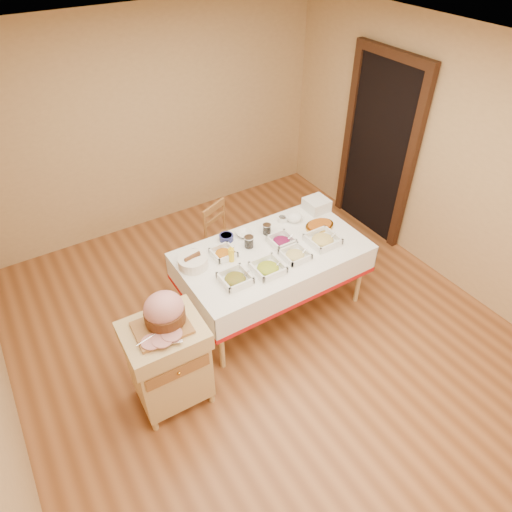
{
  "coord_description": "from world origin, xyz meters",
  "views": [
    {
      "loc": [
        -1.68,
        -2.54,
        3.51
      ],
      "look_at": [
        0.05,
        0.2,
        0.87
      ],
      "focal_mm": 32.0,
      "sensor_mm": 36.0,
      "label": 1
    }
  ],
  "objects_px": {
    "ham_on_board": "(164,312)",
    "bread_basket": "(193,262)",
    "dining_chair": "(225,239)",
    "preserve_jar_left": "(249,242)",
    "dining_table": "(272,263)",
    "brass_platter": "(320,226)",
    "preserve_jar_right": "(267,230)",
    "mustard_bottle": "(231,254)",
    "plate_stack": "(317,205)",
    "butcher_cart": "(168,360)"
  },
  "relations": [
    {
      "from": "bread_basket",
      "to": "ham_on_board",
      "type": "bearing_deg",
      "value": -130.14
    },
    {
      "from": "dining_table",
      "to": "plate_stack",
      "type": "bearing_deg",
      "value": 22.92
    },
    {
      "from": "dining_table",
      "to": "brass_platter",
      "type": "relative_size",
      "value": 5.74
    },
    {
      "from": "preserve_jar_left",
      "to": "preserve_jar_right",
      "type": "relative_size",
      "value": 1.09
    },
    {
      "from": "mustard_bottle",
      "to": "brass_platter",
      "type": "bearing_deg",
      "value": -0.77
    },
    {
      "from": "butcher_cart",
      "to": "preserve_jar_left",
      "type": "bearing_deg",
      "value": 28.86
    },
    {
      "from": "plate_stack",
      "to": "bread_basket",
      "type": "bearing_deg",
      "value": -174.71
    },
    {
      "from": "preserve_jar_right",
      "to": "plate_stack",
      "type": "bearing_deg",
      "value": 6.42
    },
    {
      "from": "preserve_jar_right",
      "to": "dining_chair",
      "type": "bearing_deg",
      "value": 112.59
    },
    {
      "from": "dining_table",
      "to": "ham_on_board",
      "type": "bearing_deg",
      "value": -161.08
    },
    {
      "from": "ham_on_board",
      "to": "bread_basket",
      "type": "xyz_separation_m",
      "value": [
        0.54,
        0.64,
        -0.19
      ]
    },
    {
      "from": "butcher_cart",
      "to": "plate_stack",
      "type": "height_order",
      "value": "plate_stack"
    },
    {
      "from": "ham_on_board",
      "to": "plate_stack",
      "type": "xyz_separation_m",
      "value": [
        2.09,
        0.78,
        -0.18
      ]
    },
    {
      "from": "ham_on_board",
      "to": "brass_platter",
      "type": "relative_size",
      "value": 1.39
    },
    {
      "from": "bread_basket",
      "to": "plate_stack",
      "type": "bearing_deg",
      "value": 5.29
    },
    {
      "from": "ham_on_board",
      "to": "plate_stack",
      "type": "height_order",
      "value": "ham_on_board"
    },
    {
      "from": "dining_chair",
      "to": "ham_on_board",
      "type": "height_order",
      "value": "ham_on_board"
    },
    {
      "from": "ham_on_board",
      "to": "butcher_cart",
      "type": "bearing_deg",
      "value": -141.94
    },
    {
      "from": "ham_on_board",
      "to": "bread_basket",
      "type": "distance_m",
      "value": 0.85
    },
    {
      "from": "dining_chair",
      "to": "ham_on_board",
      "type": "bearing_deg",
      "value": -133.94
    },
    {
      "from": "preserve_jar_left",
      "to": "ham_on_board",
      "type": "bearing_deg",
      "value": -151.55
    },
    {
      "from": "butcher_cart",
      "to": "mustard_bottle",
      "type": "bearing_deg",
      "value": 30.96
    },
    {
      "from": "butcher_cart",
      "to": "plate_stack",
      "type": "xyz_separation_m",
      "value": [
        2.13,
        0.81,
        0.32
      ]
    },
    {
      "from": "ham_on_board",
      "to": "brass_platter",
      "type": "distance_m",
      "value": 1.99
    },
    {
      "from": "ham_on_board",
      "to": "mustard_bottle",
      "type": "distance_m",
      "value": 1.03
    },
    {
      "from": "dining_chair",
      "to": "bread_basket",
      "type": "distance_m",
      "value": 0.95
    },
    {
      "from": "mustard_bottle",
      "to": "brass_platter",
      "type": "relative_size",
      "value": 0.55
    },
    {
      "from": "dining_table",
      "to": "dining_chair",
      "type": "height_order",
      "value": "dining_chair"
    },
    {
      "from": "preserve_jar_left",
      "to": "mustard_bottle",
      "type": "bearing_deg",
      "value": -159.58
    },
    {
      "from": "plate_stack",
      "to": "brass_platter",
      "type": "height_order",
      "value": "plate_stack"
    },
    {
      "from": "preserve_jar_left",
      "to": "preserve_jar_right",
      "type": "height_order",
      "value": "preserve_jar_left"
    },
    {
      "from": "dining_table",
      "to": "bread_basket",
      "type": "xyz_separation_m",
      "value": [
        -0.76,
        0.19,
        0.21
      ]
    },
    {
      "from": "dining_table",
      "to": "mustard_bottle",
      "type": "distance_m",
      "value": 0.49
    },
    {
      "from": "dining_table",
      "to": "brass_platter",
      "type": "xyz_separation_m",
      "value": [
        0.62,
        0.06,
        0.18
      ]
    },
    {
      "from": "dining_chair",
      "to": "plate_stack",
      "type": "height_order",
      "value": "plate_stack"
    },
    {
      "from": "dining_table",
      "to": "preserve_jar_left",
      "type": "xyz_separation_m",
      "value": [
        -0.17,
        0.17,
        0.22
      ]
    },
    {
      "from": "ham_on_board",
      "to": "preserve_jar_right",
      "type": "distance_m",
      "value": 1.57
    },
    {
      "from": "ham_on_board",
      "to": "preserve_jar_left",
      "type": "distance_m",
      "value": 1.3
    },
    {
      "from": "butcher_cart",
      "to": "bread_basket",
      "type": "height_order",
      "value": "same"
    },
    {
      "from": "mustard_bottle",
      "to": "bread_basket",
      "type": "bearing_deg",
      "value": 160.73
    },
    {
      "from": "butcher_cart",
      "to": "preserve_jar_left",
      "type": "distance_m",
      "value": 1.37
    },
    {
      "from": "preserve_jar_left",
      "to": "bread_basket",
      "type": "distance_m",
      "value": 0.59
    },
    {
      "from": "dining_table",
      "to": "butcher_cart",
      "type": "relative_size",
      "value": 2.07
    },
    {
      "from": "dining_chair",
      "to": "preserve_jar_left",
      "type": "xyz_separation_m",
      "value": [
        -0.05,
        -0.61,
        0.38
      ]
    },
    {
      "from": "dining_table",
      "to": "dining_chair",
      "type": "distance_m",
      "value": 0.8
    },
    {
      "from": "mustard_bottle",
      "to": "brass_platter",
      "type": "distance_m",
      "value": 1.04
    },
    {
      "from": "dining_chair",
      "to": "ham_on_board",
      "type": "relative_size",
      "value": 1.93
    },
    {
      "from": "preserve_jar_right",
      "to": "mustard_bottle",
      "type": "relative_size",
      "value": 0.62
    },
    {
      "from": "preserve_jar_left",
      "to": "mustard_bottle",
      "type": "distance_m",
      "value": 0.27
    },
    {
      "from": "preserve_jar_left",
      "to": "bread_basket",
      "type": "relative_size",
      "value": 0.43
    }
  ]
}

